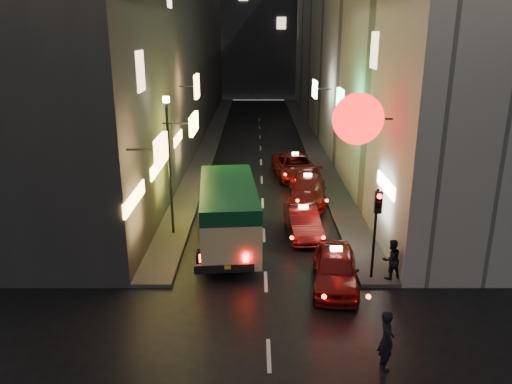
{
  "coord_description": "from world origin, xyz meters",
  "views": [
    {
      "loc": [
        -0.38,
        -8.39,
        9.04
      ],
      "look_at": [
        -0.37,
        13.0,
        2.11
      ],
      "focal_mm": 35.0,
      "sensor_mm": 36.0,
      "label": 1
    }
  ],
  "objects_px": {
    "taxi_near": "(335,265)",
    "lamp_post": "(169,157)",
    "pedestrian_crossing": "(387,336)",
    "traffic_light": "(377,215)",
    "minibus": "(228,208)"
  },
  "relations": [
    {
      "from": "pedestrian_crossing",
      "to": "traffic_light",
      "type": "height_order",
      "value": "traffic_light"
    },
    {
      "from": "taxi_near",
      "to": "pedestrian_crossing",
      "type": "bearing_deg",
      "value": -81.86
    },
    {
      "from": "lamp_post",
      "to": "traffic_light",
      "type": "bearing_deg",
      "value": -28.91
    },
    {
      "from": "pedestrian_crossing",
      "to": "lamp_post",
      "type": "xyz_separation_m",
      "value": [
        -7.44,
        9.53,
        2.71
      ]
    },
    {
      "from": "taxi_near",
      "to": "lamp_post",
      "type": "bearing_deg",
      "value": 144.83
    },
    {
      "from": "minibus",
      "to": "taxi_near",
      "type": "relative_size",
      "value": 1.28
    },
    {
      "from": "minibus",
      "to": "traffic_light",
      "type": "distance_m",
      "value": 6.5
    },
    {
      "from": "minibus",
      "to": "taxi_near",
      "type": "height_order",
      "value": "minibus"
    },
    {
      "from": "pedestrian_crossing",
      "to": "lamp_post",
      "type": "height_order",
      "value": "lamp_post"
    },
    {
      "from": "minibus",
      "to": "taxi_near",
      "type": "xyz_separation_m",
      "value": [
        4.11,
        -3.48,
        -0.98
      ]
    },
    {
      "from": "minibus",
      "to": "lamp_post",
      "type": "height_order",
      "value": "lamp_post"
    },
    {
      "from": "pedestrian_crossing",
      "to": "traffic_light",
      "type": "distance_m",
      "value": 5.33
    },
    {
      "from": "pedestrian_crossing",
      "to": "traffic_light",
      "type": "bearing_deg",
      "value": -13.45
    },
    {
      "from": "taxi_near",
      "to": "lamp_post",
      "type": "height_order",
      "value": "lamp_post"
    },
    {
      "from": "pedestrian_crossing",
      "to": "lamp_post",
      "type": "bearing_deg",
      "value": 33.18
    }
  ]
}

